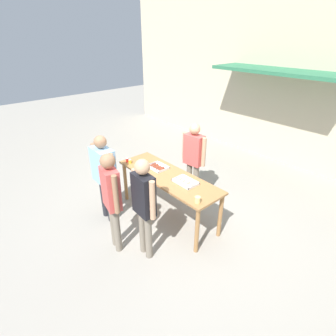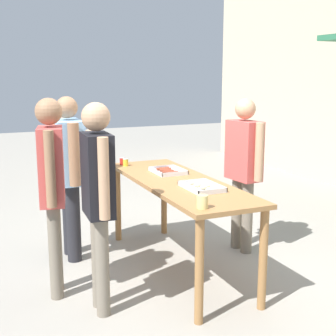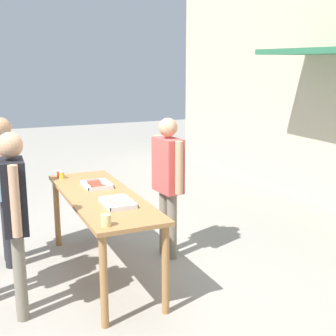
{
  "view_description": "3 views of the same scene",
  "coord_description": "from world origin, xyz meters",
  "px_view_note": "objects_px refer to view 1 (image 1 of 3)",
  "views": [
    {
      "loc": [
        3.11,
        -2.74,
        3.2
      ],
      "look_at": [
        0.0,
        0.0,
        1.05
      ],
      "focal_mm": 28.0,
      "sensor_mm": 36.0,
      "label": 1
    },
    {
      "loc": [
        3.96,
        -1.83,
        1.9
      ],
      "look_at": [
        -0.35,
        0.05,
        0.95
      ],
      "focal_mm": 50.0,
      "sensor_mm": 36.0,
      "label": 2
    },
    {
      "loc": [
        4.59,
        -1.29,
        2.27
      ],
      "look_at": [
        -0.17,
        0.85,
        1.07
      ],
      "focal_mm": 50.0,
      "sensor_mm": 36.0,
      "label": 3
    }
  ],
  "objects_px": {
    "beer_cup": "(198,200)",
    "person_customer_holding_hotdog": "(104,172)",
    "person_server_behind_table": "(194,155)",
    "person_customer_with_cup": "(144,201)",
    "food_tray_buns": "(185,182)",
    "food_tray_sausages": "(158,167)",
    "person_customer_waiting_in_line": "(111,195)",
    "condiment_jar_mustard": "(127,160)",
    "condiment_jar_ketchup": "(130,161)"
  },
  "relations": [
    {
      "from": "beer_cup",
      "to": "person_customer_holding_hotdog",
      "type": "xyz_separation_m",
      "value": [
        -1.65,
        -0.66,
        0.04
      ]
    },
    {
      "from": "person_server_behind_table",
      "to": "person_customer_with_cup",
      "type": "relative_size",
      "value": 0.98
    },
    {
      "from": "food_tray_buns",
      "to": "food_tray_sausages",
      "type": "bearing_deg",
      "value": -179.9
    },
    {
      "from": "food_tray_buns",
      "to": "beer_cup",
      "type": "height_order",
      "value": "beer_cup"
    },
    {
      "from": "person_customer_waiting_in_line",
      "to": "person_customer_holding_hotdog",
      "type": "bearing_deg",
      "value": -9.48
    },
    {
      "from": "beer_cup",
      "to": "person_customer_waiting_in_line",
      "type": "relative_size",
      "value": 0.06
    },
    {
      "from": "person_customer_holding_hotdog",
      "to": "person_customer_with_cup",
      "type": "relative_size",
      "value": 0.99
    },
    {
      "from": "condiment_jar_mustard",
      "to": "condiment_jar_ketchup",
      "type": "xyz_separation_m",
      "value": [
        0.08,
        0.01,
        0.0
      ]
    },
    {
      "from": "food_tray_sausages",
      "to": "person_customer_holding_hotdog",
      "type": "height_order",
      "value": "person_customer_holding_hotdog"
    },
    {
      "from": "person_customer_with_cup",
      "to": "beer_cup",
      "type": "bearing_deg",
      "value": -118.03
    },
    {
      "from": "person_customer_holding_hotdog",
      "to": "food_tray_buns",
      "type": "bearing_deg",
      "value": -138.16
    },
    {
      "from": "beer_cup",
      "to": "person_server_behind_table",
      "type": "distance_m",
      "value": 1.55
    },
    {
      "from": "person_customer_waiting_in_line",
      "to": "condiment_jar_ketchup",
      "type": "bearing_deg",
      "value": -33.73
    },
    {
      "from": "food_tray_buns",
      "to": "beer_cup",
      "type": "distance_m",
      "value": 0.62
    },
    {
      "from": "food_tray_buns",
      "to": "person_customer_waiting_in_line",
      "type": "bearing_deg",
      "value": -104.25
    },
    {
      "from": "condiment_jar_mustard",
      "to": "beer_cup",
      "type": "height_order",
      "value": "beer_cup"
    },
    {
      "from": "condiment_jar_ketchup",
      "to": "person_server_behind_table",
      "type": "distance_m",
      "value": 1.29
    },
    {
      "from": "condiment_jar_mustard",
      "to": "condiment_jar_ketchup",
      "type": "relative_size",
      "value": 1.0
    },
    {
      "from": "person_customer_with_cup",
      "to": "person_customer_waiting_in_line",
      "type": "bearing_deg",
      "value": 35.1
    },
    {
      "from": "beer_cup",
      "to": "person_customer_with_cup",
      "type": "bearing_deg",
      "value": -121.33
    },
    {
      "from": "condiment_jar_ketchup",
      "to": "person_server_behind_table",
      "type": "height_order",
      "value": "person_server_behind_table"
    },
    {
      "from": "person_server_behind_table",
      "to": "person_customer_waiting_in_line",
      "type": "height_order",
      "value": "person_customer_waiting_in_line"
    },
    {
      "from": "beer_cup",
      "to": "person_customer_holding_hotdog",
      "type": "height_order",
      "value": "person_customer_holding_hotdog"
    },
    {
      "from": "person_customer_with_cup",
      "to": "person_server_behind_table",
      "type": "bearing_deg",
      "value": -65.4
    },
    {
      "from": "food_tray_buns",
      "to": "person_server_behind_table",
      "type": "distance_m",
      "value": 0.98
    },
    {
      "from": "person_server_behind_table",
      "to": "person_customer_with_cup",
      "type": "distance_m",
      "value": 1.9
    },
    {
      "from": "food_tray_sausages",
      "to": "condiment_jar_ketchup",
      "type": "distance_m",
      "value": 0.59
    },
    {
      "from": "condiment_jar_ketchup",
      "to": "person_customer_waiting_in_line",
      "type": "xyz_separation_m",
      "value": [
        0.94,
        -0.96,
        0.1
      ]
    },
    {
      "from": "beer_cup",
      "to": "person_customer_with_cup",
      "type": "xyz_separation_m",
      "value": [
        -0.42,
        -0.69,
        0.08
      ]
    },
    {
      "from": "food_tray_sausages",
      "to": "condiment_jar_ketchup",
      "type": "relative_size",
      "value": 4.4
    },
    {
      "from": "food_tray_sausages",
      "to": "person_customer_waiting_in_line",
      "type": "height_order",
      "value": "person_customer_waiting_in_line"
    },
    {
      "from": "food_tray_sausages",
      "to": "beer_cup",
      "type": "distance_m",
      "value": 1.32
    },
    {
      "from": "food_tray_buns",
      "to": "person_customer_holding_hotdog",
      "type": "height_order",
      "value": "person_customer_holding_hotdog"
    },
    {
      "from": "person_customer_with_cup",
      "to": "condiment_jar_mustard",
      "type": "bearing_deg",
      "value": -21.45
    },
    {
      "from": "condiment_jar_ketchup",
      "to": "person_server_behind_table",
      "type": "relative_size",
      "value": 0.05
    },
    {
      "from": "food_tray_buns",
      "to": "person_customer_with_cup",
      "type": "bearing_deg",
      "value": -82.61
    },
    {
      "from": "condiment_jar_mustard",
      "to": "person_customer_holding_hotdog",
      "type": "height_order",
      "value": "person_customer_holding_hotdog"
    },
    {
      "from": "food_tray_sausages",
      "to": "condiment_jar_ketchup",
      "type": "height_order",
      "value": "condiment_jar_ketchup"
    },
    {
      "from": "food_tray_sausages",
      "to": "food_tray_buns",
      "type": "height_order",
      "value": "food_tray_buns"
    },
    {
      "from": "person_server_behind_table",
      "to": "beer_cup",
      "type": "bearing_deg",
      "value": -50.4
    },
    {
      "from": "beer_cup",
      "to": "person_customer_holding_hotdog",
      "type": "relative_size",
      "value": 0.06
    },
    {
      "from": "beer_cup",
      "to": "person_customer_waiting_in_line",
      "type": "height_order",
      "value": "person_customer_waiting_in_line"
    },
    {
      "from": "person_customer_with_cup",
      "to": "food_tray_sausages",
      "type": "bearing_deg",
      "value": -45.0
    },
    {
      "from": "condiment_jar_mustard",
      "to": "person_customer_waiting_in_line",
      "type": "bearing_deg",
      "value": -42.85
    },
    {
      "from": "condiment_jar_ketchup",
      "to": "person_customer_waiting_in_line",
      "type": "bearing_deg",
      "value": -45.6
    },
    {
      "from": "beer_cup",
      "to": "person_server_behind_table",
      "type": "xyz_separation_m",
      "value": [
        -1.11,
        1.07,
        0.04
      ]
    },
    {
      "from": "beer_cup",
      "to": "condiment_jar_mustard",
      "type": "bearing_deg",
      "value": -179.55
    },
    {
      "from": "food_tray_sausages",
      "to": "food_tray_buns",
      "type": "bearing_deg",
      "value": 0.1
    },
    {
      "from": "food_tray_sausages",
      "to": "person_server_behind_table",
      "type": "height_order",
      "value": "person_server_behind_table"
    },
    {
      "from": "beer_cup",
      "to": "person_customer_holding_hotdog",
      "type": "bearing_deg",
      "value": -158.22
    }
  ]
}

